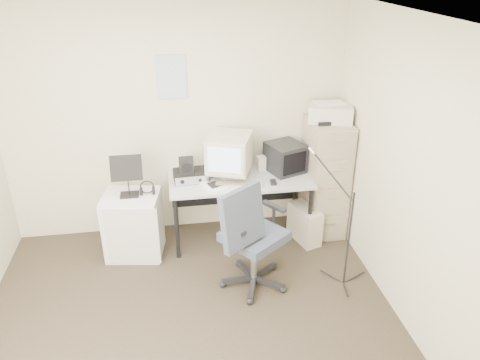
{
  "coord_description": "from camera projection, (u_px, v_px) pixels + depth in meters",
  "views": [
    {
      "loc": [
        -0.07,
        -2.96,
        2.89
      ],
      "look_at": [
        0.55,
        0.95,
        0.95
      ],
      "focal_mm": 35.0,
      "sensor_mm": 36.0,
      "label": 1
    }
  ],
  "objects": [
    {
      "name": "headphones",
      "position": [
        147.0,
        190.0,
        4.68
      ],
      "size": [
        0.2,
        0.2,
        0.03
      ],
      "primitive_type": "torus",
      "rotation": [
        0.0,
        0.0,
        0.3
      ],
      "color": "black",
      "rests_on": "side_cart"
    },
    {
      "name": "mouse",
      "position": [
        273.0,
        182.0,
        4.82
      ],
      "size": [
        0.07,
        0.1,
        0.03
      ],
      "primitive_type": "cube",
      "rotation": [
        0.0,
        0.0,
        -0.07
      ],
      "color": "black",
      "rests_on": "desk"
    },
    {
      "name": "wall_calendar",
      "position": [
        171.0,
        77.0,
        4.71
      ],
      "size": [
        0.3,
        0.02,
        0.44
      ],
      "primitive_type": "cube",
      "color": "white",
      "rests_on": "wall_back"
    },
    {
      "name": "crt_tv",
      "position": [
        285.0,
        157.0,
        5.05
      ],
      "size": [
        0.45,
        0.46,
        0.31
      ],
      "primitive_type": "cube",
      "rotation": [
        0.0,
        0.0,
        0.35
      ],
      "color": "black",
      "rests_on": "desk"
    },
    {
      "name": "radio_receiver",
      "position": [
        191.0,
        176.0,
        4.88
      ],
      "size": [
        0.37,
        0.27,
        0.1
      ],
      "primitive_type": "cube",
      "rotation": [
        0.0,
        0.0,
        0.06
      ],
      "color": "black",
      "rests_on": "desk"
    },
    {
      "name": "filing_cabinet",
      "position": [
        325.0,
        177.0,
        5.15
      ],
      "size": [
        0.4,
        0.6,
        1.3
      ],
      "primitive_type": "cube",
      "color": "gray",
      "rests_on": "floor"
    },
    {
      "name": "mic_stand",
      "position": [
        350.0,
        226.0,
        4.25
      ],
      "size": [
        0.03,
        0.03,
        1.29
      ],
      "primitive_type": "cylinder",
      "rotation": [
        0.0,
        0.0,
        2.06
      ],
      "color": "black",
      "rests_on": "floor"
    },
    {
      "name": "desk",
      "position": [
        240.0,
        208.0,
        5.12
      ],
      "size": [
        1.5,
        0.7,
        0.73
      ],
      "primitive_type": "cube",
      "color": "#BBBBBB",
      "rests_on": "floor"
    },
    {
      "name": "floor",
      "position": [
        193.0,
        336.0,
        3.9
      ],
      "size": [
        3.6,
        3.6,
        0.01
      ],
      "primitive_type": "cube",
      "color": "#2D2317",
      "rests_on": "ground"
    },
    {
      "name": "keyboard",
      "position": [
        238.0,
        184.0,
        4.79
      ],
      "size": [
        0.52,
        0.26,
        0.03
      ],
      "primitive_type": "cube",
      "rotation": [
        0.0,
        0.0,
        -0.18
      ],
      "color": "beige",
      "rests_on": "desk"
    },
    {
      "name": "music_stand",
      "position": [
        127.0,
        175.0,
        4.58
      ],
      "size": [
        0.31,
        0.17,
        0.45
      ],
      "primitive_type": "cube",
      "rotation": [
        0.0,
        0.0,
        -0.03
      ],
      "color": "black",
      "rests_on": "side_cart"
    },
    {
      "name": "office_chair",
      "position": [
        254.0,
        234.0,
        4.28
      ],
      "size": [
        0.91,
        0.91,
        1.12
      ],
      "primitive_type": "cube",
      "rotation": [
        0.0,
        0.0,
        0.65
      ],
      "color": "#4D536B",
      "rests_on": "floor"
    },
    {
      "name": "pc_tower",
      "position": [
        305.0,
        224.0,
        5.13
      ],
      "size": [
        0.31,
        0.46,
        0.4
      ],
      "primitive_type": "cube",
      "rotation": [
        0.0,
        0.0,
        0.3
      ],
      "color": "beige",
      "rests_on": "floor"
    },
    {
      "name": "printer",
      "position": [
        330.0,
        113.0,
        4.83
      ],
      "size": [
        0.52,
        0.42,
        0.17
      ],
      "primitive_type": "cube",
      "rotation": [
        0.0,
        0.0,
        -0.3
      ],
      "color": "beige",
      "rests_on": "filing_cabinet"
    },
    {
      "name": "crt_monitor",
      "position": [
        230.0,
        156.0,
        4.88
      ],
      "size": [
        0.55,
        0.57,
        0.47
      ],
      "primitive_type": "cube",
      "rotation": [
        0.0,
        0.0,
        -0.36
      ],
      "color": "beige",
      "rests_on": "desk"
    },
    {
      "name": "wall_back",
      "position": [
        176.0,
        123.0,
        4.95
      ],
      "size": [
        3.6,
        0.02,
        2.5
      ],
      "primitive_type": "cube",
      "color": "beige",
      "rests_on": "ground"
    },
    {
      "name": "wall_right",
      "position": [
        419.0,
        187.0,
        3.61
      ],
      "size": [
        0.02,
        3.6,
        2.5
      ],
      "primitive_type": "cube",
      "color": "beige",
      "rests_on": "ground"
    },
    {
      "name": "radio_speaker",
      "position": [
        186.0,
        165.0,
        4.81
      ],
      "size": [
        0.15,
        0.14,
        0.15
      ],
      "primitive_type": "cube",
      "rotation": [
        0.0,
        0.0,
        -0.02
      ],
      "color": "black",
      "rests_on": "radio_receiver"
    },
    {
      "name": "desk_speaker",
      "position": [
        261.0,
        163.0,
        5.09
      ],
      "size": [
        0.1,
        0.1,
        0.16
      ],
      "primitive_type": "cube",
      "rotation": [
        0.0,
        0.0,
        0.18
      ],
      "color": "beige",
      "rests_on": "desk"
    },
    {
      "name": "ceiling",
      "position": [
        174.0,
        23.0,
        2.8
      ],
      "size": [
        3.6,
        3.6,
        0.01
      ],
      "primitive_type": "cube",
      "color": "white",
      "rests_on": "ground"
    },
    {
      "name": "papers",
      "position": [
        213.0,
        186.0,
        4.77
      ],
      "size": [
        0.29,
        0.34,
        0.02
      ],
      "primitive_type": "cube",
      "rotation": [
        0.0,
        0.0,
        0.32
      ],
      "color": "white",
      "rests_on": "desk"
    },
    {
      "name": "side_cart",
      "position": [
        133.0,
        225.0,
        4.83
      ],
      "size": [
        0.62,
        0.52,
        0.69
      ],
      "primitive_type": "cube",
      "rotation": [
        0.0,
        0.0,
        -0.16
      ],
      "color": "white",
      "rests_on": "floor"
    }
  ]
}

